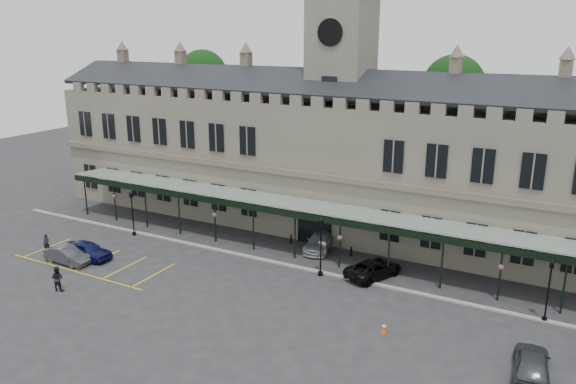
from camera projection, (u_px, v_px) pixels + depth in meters
The scene contains 22 objects.
ground at pixel (249, 292), 40.44m from camera, with size 140.00×140.00×0.00m, color #27272A.
station_building at pixel (339, 161), 52.11m from camera, with size 60.00×10.36×17.30m.
clock_tower at pixel (341, 89), 50.34m from camera, with size 5.60×5.60×24.80m.
canopy at pixel (296, 230), 46.09m from camera, with size 50.00×4.10×4.30m.
kerb at pixel (285, 264), 45.08m from camera, with size 60.00×0.40×0.12m, color gray.
parking_markings at pixel (93, 263), 45.55m from camera, with size 16.00×6.00×0.01m, color gold, non-canonical shape.
tree_behind_left at pixel (203, 76), 68.06m from camera, with size 6.00×6.00×16.00m.
tree_behind_mid at pixel (453, 88), 54.39m from camera, with size 6.00×6.00×16.00m.
lamp_post_left at pixel (132, 209), 51.03m from camera, with size 0.40×0.40×4.27m.
lamp_post_mid at pixel (321, 241), 42.38m from camera, with size 0.46×0.46×4.85m.
lamp_post_right at pixel (549, 284), 35.65m from camera, with size 0.42×0.42×4.44m.
traffic_cone at pixel (384, 327), 35.03m from camera, with size 0.39×0.39×0.62m.
sign_board at pixel (322, 248), 47.10m from camera, with size 0.68×0.11×1.15m.
bollard_left at pixel (291, 239), 49.57m from camera, with size 0.15×0.15×0.84m, color black.
bollard_right at pixel (351, 252), 46.77m from camera, with size 0.15×0.15×0.83m, color black.
car_left_a at pixel (87, 250), 46.15m from camera, with size 1.77×4.40×1.50m, color #0D113C.
car_left_b at pixel (67, 255), 45.35m from camera, with size 1.43×4.11×1.35m, color #383A40.
car_taxi at pixel (320, 241), 48.24m from camera, with size 2.03×4.99×1.45m, color #A6A9AE.
car_van at pixel (373, 268), 42.80m from camera, with size 2.23×4.84×1.35m, color black.
car_right_a at pixel (532, 364), 30.36m from camera, with size 1.85×4.60×1.57m, color #383A40.
person_a at pixel (47, 243), 47.59m from camera, with size 0.57×0.38×1.57m, color black.
person_b at pixel (57, 279), 40.45m from camera, with size 0.91×0.71×1.87m, color black.
Camera 1 is at (19.98, -31.09, 18.16)m, focal length 35.00 mm.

